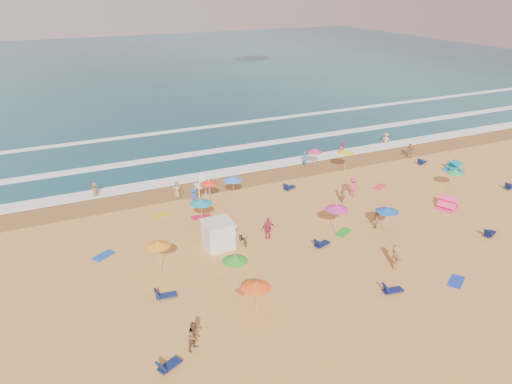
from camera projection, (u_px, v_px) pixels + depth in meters
name	position (u px, v px, depth m)	size (l,w,h in m)	color
ground	(303.00, 233.00, 39.78)	(220.00, 220.00, 0.00)	gold
ocean	(109.00, 71.00, 109.48)	(220.00, 140.00, 0.18)	#0C4756
wet_sand	(240.00, 180.00, 50.15)	(220.00, 220.00, 0.00)	olive
surf_foam	(209.00, 154.00, 57.43)	(200.00, 18.70, 0.05)	white
cabana	(218.00, 235.00, 37.37)	(2.00, 2.00, 2.00)	silver
cabana_roof	(218.00, 223.00, 36.95)	(2.20, 2.20, 0.12)	silver
bicycle	(243.00, 239.00, 38.11)	(0.53, 1.52, 0.80)	black
lifeguard_stand	(202.00, 190.00, 45.14)	(1.20, 1.20, 2.10)	white
beach_umbrellas	(257.00, 217.00, 37.67)	(62.21, 28.34, 0.78)	green
loungers	(363.00, 231.00, 39.75)	(38.05, 19.36, 0.34)	#102151
towels	(278.00, 259.00, 36.11)	(54.08, 23.91, 0.03)	#E61C4B
popup_tents	(451.00, 182.00, 48.22)	(10.05, 8.90, 1.20)	#FF387F
beachgoers	(304.00, 196.00, 44.61)	(48.05, 25.89, 2.10)	#2772B7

